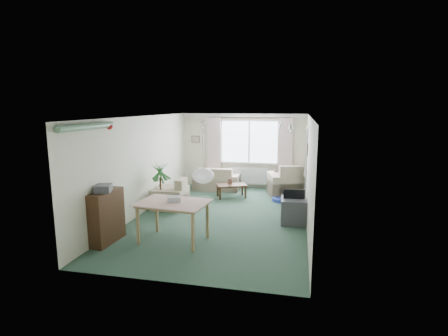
% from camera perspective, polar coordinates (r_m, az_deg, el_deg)
% --- Properties ---
extents(ground, '(6.50, 6.50, 0.00)m').
position_cam_1_polar(ground, '(8.50, -0.43, -8.01)').
color(ground, '#284333').
extents(window, '(1.80, 0.03, 1.30)m').
position_cam_1_polar(window, '(11.28, 4.15, 4.28)').
color(window, white).
extents(curtain_rod, '(2.60, 0.03, 0.03)m').
position_cam_1_polar(curtain_rod, '(11.15, 4.14, 8.18)').
color(curtain_rod, black).
extents(curtain_left, '(0.45, 0.08, 2.00)m').
position_cam_1_polar(curtain_left, '(11.42, -1.67, 3.22)').
color(curtain_left, beige).
extents(curtain_right, '(0.45, 0.08, 2.00)m').
position_cam_1_polar(curtain_right, '(11.10, 9.95, 2.87)').
color(curtain_right, beige).
extents(radiator, '(1.20, 0.10, 0.55)m').
position_cam_1_polar(radiator, '(11.40, 4.05, -1.25)').
color(radiator, white).
extents(doorway, '(0.03, 0.95, 2.00)m').
position_cam_1_polar(doorway, '(10.22, 13.25, 0.59)').
color(doorway, black).
extents(pendant_lamp, '(0.36, 0.36, 0.36)m').
position_cam_1_polar(pendant_lamp, '(5.91, -3.42, -1.26)').
color(pendant_lamp, white).
extents(tinsel_garland, '(1.60, 1.60, 0.12)m').
position_cam_1_polar(tinsel_garland, '(6.70, -21.37, 6.31)').
color(tinsel_garland, '#196626').
extents(bauble_cluster_a, '(0.20, 0.20, 0.20)m').
position_cam_1_polar(bauble_cluster_a, '(8.80, 9.21, 7.23)').
color(bauble_cluster_a, silver).
extents(bauble_cluster_b, '(0.20, 0.20, 0.20)m').
position_cam_1_polar(bauble_cluster_b, '(7.59, 10.99, 6.73)').
color(bauble_cluster_b, silver).
extents(wall_picture_back, '(0.28, 0.03, 0.22)m').
position_cam_1_polar(wall_picture_back, '(11.66, -4.67, 4.71)').
color(wall_picture_back, brown).
extents(wall_picture_right, '(0.03, 0.24, 0.30)m').
position_cam_1_polar(wall_picture_right, '(9.15, 13.45, 2.98)').
color(wall_picture_right, brown).
extents(sofa, '(1.47, 0.82, 0.72)m').
position_cam_1_polar(sofa, '(11.16, -1.21, -1.67)').
color(sofa, beige).
rests_on(sofa, ground).
extents(armchair_corner, '(1.31, 1.27, 0.97)m').
position_cam_1_polar(armchair_corner, '(10.51, 10.34, -1.90)').
color(armchair_corner, beige).
rests_on(armchair_corner, ground).
extents(armchair_left, '(0.86, 0.90, 0.78)m').
position_cam_1_polar(armchair_left, '(9.28, -8.83, -4.05)').
color(armchair_left, '#BFAC90').
rests_on(armchair_left, ground).
extents(coffee_table, '(0.97, 0.77, 0.38)m').
position_cam_1_polar(coffee_table, '(10.23, 1.22, -3.75)').
color(coffee_table, black).
rests_on(coffee_table, ground).
extents(photo_frame, '(0.12, 0.02, 0.16)m').
position_cam_1_polar(photo_frame, '(10.23, 1.00, -2.18)').
color(photo_frame, brown).
rests_on(photo_frame, coffee_table).
extents(bookshelf, '(0.33, 0.86, 1.03)m').
position_cam_1_polar(bookshelf, '(7.22, -18.60, -7.57)').
color(bookshelf, black).
rests_on(bookshelf, ground).
extents(hifi_box, '(0.38, 0.42, 0.14)m').
position_cam_1_polar(hifi_box, '(7.02, -19.11, -3.14)').
color(hifi_box, '#3D3E43').
rests_on(hifi_box, bookshelf).
extents(houseplant, '(0.69, 0.69, 1.25)m').
position_cam_1_polar(houseplant, '(9.05, -10.33, -2.94)').
color(houseplant, '#1B5127').
rests_on(houseplant, ground).
extents(dining_table, '(1.33, 0.96, 0.78)m').
position_cam_1_polar(dining_table, '(7.01, -8.25, -8.74)').
color(dining_table, tan).
rests_on(dining_table, ground).
extents(gift_box, '(0.30, 0.27, 0.12)m').
position_cam_1_polar(gift_box, '(6.91, -8.16, -5.12)').
color(gift_box, '#B0B2BB').
rests_on(gift_box, dining_table).
extents(tv_cube, '(0.61, 0.66, 0.57)m').
position_cam_1_polar(tv_cube, '(8.17, 11.28, -6.86)').
color(tv_cube, '#403F45').
rests_on(tv_cube, ground).
extents(pet_bed, '(0.52, 0.52, 0.10)m').
position_cam_1_polar(pet_bed, '(9.97, 9.34, -5.08)').
color(pet_bed, navy).
rests_on(pet_bed, ground).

